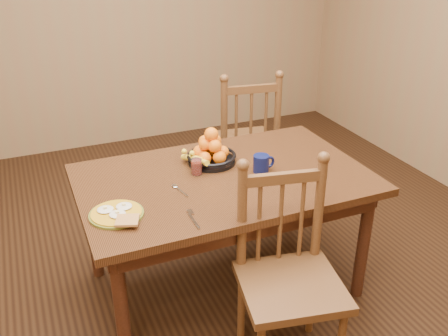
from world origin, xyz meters
name	(u,v)px	position (x,y,z in m)	size (l,w,h in m)	color
room	(224,70)	(0.00, 0.00, 1.35)	(4.52, 5.02, 2.72)	black
dining_table	(224,189)	(0.00, 0.00, 0.67)	(1.60, 1.00, 0.75)	black
chair_far	(244,141)	(0.54, 0.89, 0.52)	(0.55, 0.53, 1.07)	#442914
chair_near	(288,277)	(0.06, -0.65, 0.51)	(0.55, 0.53, 1.04)	#442914
breakfast_plate	(117,214)	(-0.64, -0.19, 0.76)	(0.26, 0.30, 0.04)	#59601E
fork	(193,218)	(-0.31, -0.35, 0.75)	(0.03, 0.18, 0.00)	silver
spoon	(177,188)	(-0.29, -0.04, 0.75)	(0.05, 0.16, 0.01)	silver
coffee_mug	(262,163)	(0.22, -0.03, 0.80)	(0.13, 0.09, 0.10)	#0B113C
juice_glass	(197,167)	(-0.13, 0.08, 0.79)	(0.06, 0.06, 0.09)	silver
fruit_bowl	(210,152)	(0.00, 0.19, 0.82)	(0.32, 0.29, 0.22)	black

